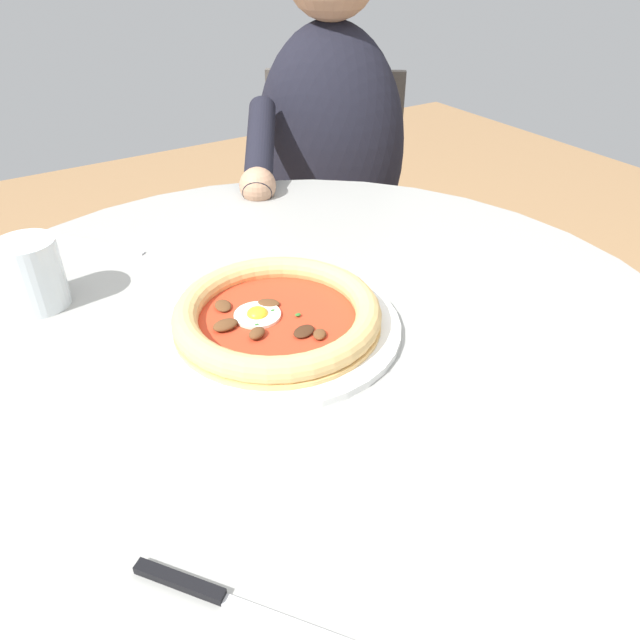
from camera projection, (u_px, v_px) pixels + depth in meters
The scene contains 8 objects.
ground_plane at pixel (306, 637), 1.20m from camera, with size 6.00×6.00×0.02m, color #9E754C.
dining_table at pixel (300, 411), 0.85m from camera, with size 1.06×1.06×0.75m.
pizza_on_plate at pixel (277, 318), 0.76m from camera, with size 0.32×0.32×0.04m.
water_glass at pixel (34, 278), 0.80m from camera, with size 0.08×0.08×0.10m.
steak_knife at pixel (211, 593), 0.47m from camera, with size 0.13×0.16×0.01m.
fork_utensil at pixel (99, 245), 0.97m from camera, with size 0.11×0.14×0.00m.
diner_person at pixel (328, 230), 1.51m from camera, with size 0.54×0.43×1.20m.
cafe_chair_diner at pixel (332, 212), 1.64m from camera, with size 0.56×0.56×0.86m.
Camera 1 is at (0.31, 0.55, 1.19)m, focal length 33.46 mm.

